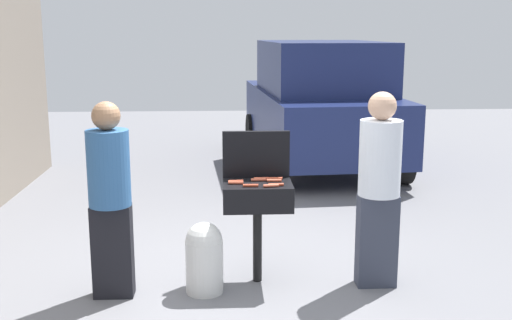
{
  "coord_description": "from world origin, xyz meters",
  "views": [
    {
      "loc": [
        -0.07,
        -5.17,
        2.2
      ],
      "look_at": [
        0.24,
        0.56,
        1.0
      ],
      "focal_mm": 43.76,
      "sensor_mm": 36.0,
      "label": 1
    }
  ],
  "objects_px": {
    "hot_dog_5": "(261,179)",
    "person_left": "(110,193)",
    "hot_dog_0": "(258,180)",
    "parked_minivan": "(319,103)",
    "hot_dog_1": "(236,183)",
    "person_right": "(379,183)",
    "bbq_grill": "(257,199)",
    "hot_dog_4": "(236,181)",
    "hot_dog_3": "(251,185)",
    "hot_dog_6": "(276,185)",
    "hot_dog_7": "(271,186)",
    "hot_dog_8": "(275,179)",
    "propane_tank": "(204,256)",
    "hot_dog_2": "(274,180)"
  },
  "relations": [
    {
      "from": "hot_dog_5",
      "to": "person_left",
      "type": "bearing_deg",
      "value": -164.2
    },
    {
      "from": "hot_dog_0",
      "to": "parked_minivan",
      "type": "relative_size",
      "value": 0.03
    },
    {
      "from": "hot_dog_1",
      "to": "person_right",
      "type": "xyz_separation_m",
      "value": [
        1.22,
        -0.11,
        0.01
      ]
    },
    {
      "from": "bbq_grill",
      "to": "hot_dog_4",
      "type": "relative_size",
      "value": 6.93
    },
    {
      "from": "hot_dog_0",
      "to": "hot_dog_3",
      "type": "height_order",
      "value": "same"
    },
    {
      "from": "hot_dog_6",
      "to": "hot_dog_1",
      "type": "bearing_deg",
      "value": 166.14
    },
    {
      "from": "hot_dog_7",
      "to": "person_left",
      "type": "relative_size",
      "value": 0.08
    },
    {
      "from": "hot_dog_6",
      "to": "hot_dog_8",
      "type": "distance_m",
      "value": 0.22
    },
    {
      "from": "hot_dog_6",
      "to": "hot_dog_8",
      "type": "height_order",
      "value": "same"
    },
    {
      "from": "hot_dog_3",
      "to": "person_left",
      "type": "bearing_deg",
      "value": -174.34
    },
    {
      "from": "hot_dog_1",
      "to": "hot_dog_6",
      "type": "bearing_deg",
      "value": -13.86
    },
    {
      "from": "hot_dog_6",
      "to": "person_left",
      "type": "bearing_deg",
      "value": -174.53
    },
    {
      "from": "bbq_grill",
      "to": "hot_dog_5",
      "type": "relative_size",
      "value": 6.93
    },
    {
      "from": "hot_dog_3",
      "to": "hot_dog_4",
      "type": "bearing_deg",
      "value": 129.26
    },
    {
      "from": "bbq_grill",
      "to": "person_left",
      "type": "bearing_deg",
      "value": -168.43
    },
    {
      "from": "hot_dog_3",
      "to": "hot_dog_4",
      "type": "xyz_separation_m",
      "value": [
        -0.12,
        0.15,
        0.0
      ]
    },
    {
      "from": "hot_dog_7",
      "to": "hot_dog_4",
      "type": "bearing_deg",
      "value": 150.36
    },
    {
      "from": "hot_dog_0",
      "to": "hot_dog_5",
      "type": "distance_m",
      "value": 0.05
    },
    {
      "from": "hot_dog_6",
      "to": "person_left",
      "type": "height_order",
      "value": "person_left"
    },
    {
      "from": "propane_tank",
      "to": "hot_dog_0",
      "type": "bearing_deg",
      "value": 30.71
    },
    {
      "from": "hot_dog_1",
      "to": "hot_dog_4",
      "type": "height_order",
      "value": "same"
    },
    {
      "from": "bbq_grill",
      "to": "hot_dog_1",
      "type": "xyz_separation_m",
      "value": [
        -0.19,
        -0.04,
        0.15
      ]
    },
    {
      "from": "person_right",
      "to": "bbq_grill",
      "type": "bearing_deg",
      "value": 3.85
    },
    {
      "from": "hot_dog_3",
      "to": "propane_tank",
      "type": "xyz_separation_m",
      "value": [
        -0.4,
        -0.08,
        -0.59
      ]
    },
    {
      "from": "hot_dog_7",
      "to": "propane_tank",
      "type": "bearing_deg",
      "value": -173.57
    },
    {
      "from": "hot_dog_1",
      "to": "hot_dog_2",
      "type": "bearing_deg",
      "value": 11.24
    },
    {
      "from": "hot_dog_5",
      "to": "parked_minivan",
      "type": "relative_size",
      "value": 0.03
    },
    {
      "from": "bbq_grill",
      "to": "hot_dog_7",
      "type": "height_order",
      "value": "hot_dog_7"
    },
    {
      "from": "hot_dog_4",
      "to": "person_left",
      "type": "distance_m",
      "value": 1.07
    },
    {
      "from": "hot_dog_3",
      "to": "hot_dog_7",
      "type": "height_order",
      "value": "same"
    },
    {
      "from": "parked_minivan",
      "to": "hot_dog_5",
      "type": "bearing_deg",
      "value": 71.25
    },
    {
      "from": "hot_dog_4",
      "to": "hot_dog_7",
      "type": "xyz_separation_m",
      "value": [
        0.29,
        -0.17,
        0.0
      ]
    },
    {
      "from": "hot_dog_3",
      "to": "hot_dog_7",
      "type": "bearing_deg",
      "value": -5.79
    },
    {
      "from": "hot_dog_6",
      "to": "hot_dog_3",
      "type": "bearing_deg",
      "value": -175.55
    },
    {
      "from": "bbq_grill",
      "to": "propane_tank",
      "type": "xyz_separation_m",
      "value": [
        -0.46,
        -0.22,
        -0.44
      ]
    },
    {
      "from": "hot_dog_6",
      "to": "hot_dog_8",
      "type": "relative_size",
      "value": 1.0
    },
    {
      "from": "hot_dog_2",
      "to": "hot_dog_3",
      "type": "xyz_separation_m",
      "value": [
        -0.21,
        -0.17,
        0.0
      ]
    },
    {
      "from": "hot_dog_4",
      "to": "parked_minivan",
      "type": "distance_m",
      "value": 5.09
    },
    {
      "from": "hot_dog_4",
      "to": "person_right",
      "type": "relative_size",
      "value": 0.08
    },
    {
      "from": "hot_dog_2",
      "to": "hot_dog_6",
      "type": "distance_m",
      "value": 0.15
    },
    {
      "from": "hot_dog_0",
      "to": "hot_dog_1",
      "type": "bearing_deg",
      "value": -153.3
    },
    {
      "from": "hot_dog_5",
      "to": "propane_tank",
      "type": "height_order",
      "value": "hot_dog_5"
    },
    {
      "from": "bbq_grill",
      "to": "hot_dog_8",
      "type": "xyz_separation_m",
      "value": [
        0.16,
        0.1,
        0.15
      ]
    },
    {
      "from": "hot_dog_4",
      "to": "propane_tank",
      "type": "relative_size",
      "value": 0.21
    },
    {
      "from": "bbq_grill",
      "to": "parked_minivan",
      "type": "xyz_separation_m",
      "value": [
        1.29,
        4.89,
        0.27
      ]
    },
    {
      "from": "hot_dog_7",
      "to": "person_left",
      "type": "distance_m",
      "value": 1.33
    },
    {
      "from": "hot_dog_0",
      "to": "hot_dog_8",
      "type": "relative_size",
      "value": 1.0
    },
    {
      "from": "hot_dog_1",
      "to": "hot_dog_3",
      "type": "relative_size",
      "value": 1.0
    },
    {
      "from": "hot_dog_1",
      "to": "hot_dog_8",
      "type": "relative_size",
      "value": 1.0
    },
    {
      "from": "hot_dog_1",
      "to": "hot_dog_7",
      "type": "distance_m",
      "value": 0.32
    }
  ]
}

